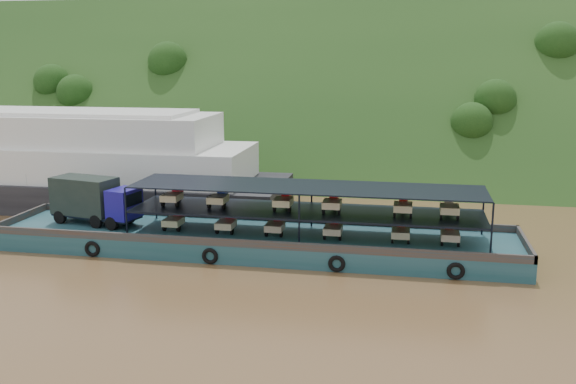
# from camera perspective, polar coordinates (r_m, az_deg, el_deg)

# --- Properties ---
(ground) EXTENTS (160.00, 160.00, 0.00)m
(ground) POSITION_cam_1_polar(r_m,az_deg,el_deg) (44.04, 1.82, -4.98)
(ground) COLOR brown
(ground) RESTS_ON ground
(hillside) EXTENTS (140.00, 39.60, 39.60)m
(hillside) POSITION_cam_1_polar(r_m,az_deg,el_deg) (78.93, 5.99, 2.58)
(hillside) COLOR #1B3C15
(hillside) RESTS_ON ground
(cargo_barge) EXTENTS (35.00, 7.18, 4.54)m
(cargo_barge) POSITION_cam_1_polar(r_m,az_deg,el_deg) (43.52, -4.05, -3.69)
(cargo_barge) COLOR #144248
(cargo_barge) RESTS_ON ground
(passenger_ferry) EXTENTS (40.96, 10.67, 8.27)m
(passenger_ferry) POSITION_cam_1_polar(r_m,az_deg,el_deg) (60.17, -19.98, 2.42)
(passenger_ferry) COLOR black
(passenger_ferry) RESTS_ON ground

